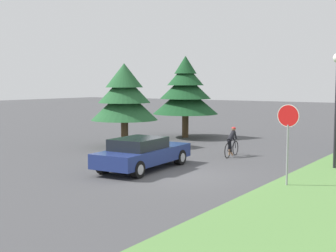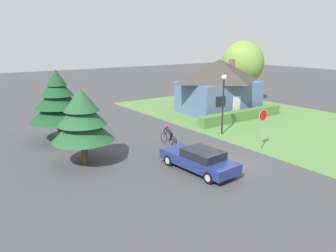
{
  "view_description": "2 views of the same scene",
  "coord_description": "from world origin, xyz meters",
  "px_view_note": "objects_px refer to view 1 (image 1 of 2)",
  "views": [
    {
      "loc": [
        9.48,
        -14.68,
        3.5
      ],
      "look_at": [
        -2.24,
        2.65,
        1.56
      ],
      "focal_mm": 50.0,
      "sensor_mm": 36.0,
      "label": 1
    },
    {
      "loc": [
        -13.34,
        -12.91,
        7.17
      ],
      "look_at": [
        -1.87,
        3.24,
        2.0
      ],
      "focal_mm": 35.0,
      "sensor_mm": 36.0,
      "label": 2
    }
  ],
  "objects_px": {
    "sedan_left_lane": "(143,153)",
    "stop_sign": "(288,128)",
    "conifer_tall_near": "(124,96)",
    "conifer_tall_far": "(185,92)",
    "cyclist": "(232,142)"
  },
  "relations": [
    {
      "from": "sedan_left_lane",
      "to": "conifer_tall_near",
      "type": "height_order",
      "value": "conifer_tall_near"
    },
    {
      "from": "cyclist",
      "to": "conifer_tall_near",
      "type": "xyz_separation_m",
      "value": [
        -6.35,
        -0.25,
        2.11
      ]
    },
    {
      "from": "conifer_tall_far",
      "to": "sedan_left_lane",
      "type": "bearing_deg",
      "value": -66.79
    },
    {
      "from": "sedan_left_lane",
      "to": "conifer_tall_far",
      "type": "distance_m",
      "value": 11.6
    },
    {
      "from": "sedan_left_lane",
      "to": "stop_sign",
      "type": "xyz_separation_m",
      "value": [
        5.87,
        0.43,
        1.32
      ]
    },
    {
      "from": "cyclist",
      "to": "stop_sign",
      "type": "relative_size",
      "value": 0.63
    },
    {
      "from": "stop_sign",
      "to": "conifer_tall_far",
      "type": "height_order",
      "value": "conifer_tall_far"
    },
    {
      "from": "conifer_tall_near",
      "to": "cyclist",
      "type": "bearing_deg",
      "value": 2.21
    },
    {
      "from": "stop_sign",
      "to": "conifer_tall_near",
      "type": "height_order",
      "value": "conifer_tall_near"
    },
    {
      "from": "sedan_left_lane",
      "to": "conifer_tall_near",
      "type": "bearing_deg",
      "value": 41.38
    },
    {
      "from": "stop_sign",
      "to": "conifer_tall_far",
      "type": "distance_m",
      "value": 14.45
    },
    {
      "from": "sedan_left_lane",
      "to": "stop_sign",
      "type": "distance_m",
      "value": 6.03
    },
    {
      "from": "cyclist",
      "to": "conifer_tall_far",
      "type": "distance_m",
      "value": 8.36
    },
    {
      "from": "stop_sign",
      "to": "conifer_tall_far",
      "type": "xyz_separation_m",
      "value": [
        -10.35,
        10.03,
        0.96
      ]
    },
    {
      "from": "stop_sign",
      "to": "conifer_tall_near",
      "type": "relative_size",
      "value": 0.61
    }
  ]
}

